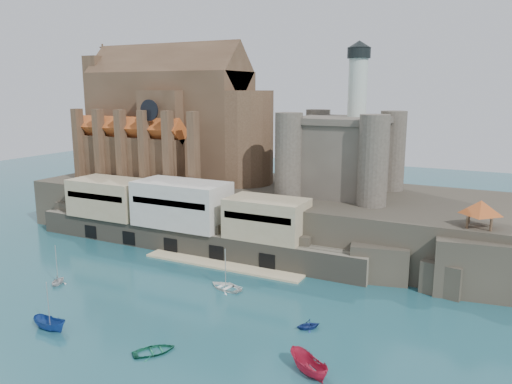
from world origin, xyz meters
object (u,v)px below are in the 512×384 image
Objects in this scene: church at (175,125)px; pavilion at (481,209)px; boat_2 at (50,329)px; castle_keep at (343,151)px.

church is 68.65m from pavilion.
pavilion is 62.49m from boat_2.
castle_keep is at bearing -1.11° from church.
church reaches higher than boat_2.
church is 61.31m from boat_2.
church is 7.34× the size of pavilion.
castle_keep is 30.50m from pavilion.
castle_keep reaches higher than pavilion.
boat_2 is at bearing -71.22° from church.
pavilion is at bearing -13.48° from church.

